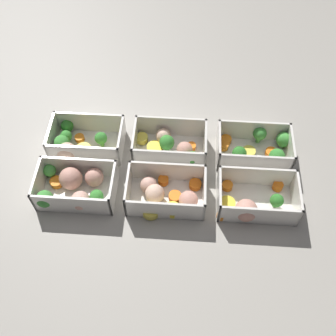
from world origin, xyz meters
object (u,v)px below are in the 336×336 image
Objects in this scene: container_near_left at (75,186)px; container_far_left at (81,143)px; container_near_center at (166,194)px; container_far_center at (171,145)px; container_near_right at (253,201)px; container_far_right at (257,148)px.

container_near_left is 0.99× the size of container_far_left.
container_near_center is 0.13m from container_far_center.
container_near_center and container_far_center have the same top height.
container_far_center is (0.21, 0.01, -0.00)m from container_far_left.
container_near_right is at bearing -18.12° from container_far_left.
container_near_center is (0.20, -0.00, -0.00)m from container_near_left.
container_near_center is at bearing -146.61° from container_far_right.
container_near_left is 0.43m from container_far_right.
container_far_left is (-0.01, 0.12, -0.00)m from container_near_left.
container_near_right is at bearing -1.58° from container_near_left.
container_far_center is at bearing 89.16° from container_near_center.
container_far_center is at bearing -179.40° from container_far_right.
container_far_right is (0.20, 0.00, 0.00)m from container_far_center.
container_far_center is at bearing 2.61° from container_far_left.
container_near_right is 1.00× the size of container_far_left.
container_near_left is 1.00× the size of container_far_center.
container_far_left is at bearing 149.59° from container_near_center.
container_far_right is at bearing 17.94° from container_near_left.
container_far_right is at bearing 82.81° from container_near_right.
container_near_left is 0.20m from container_near_center.
container_far_left and container_far_right have the same top height.
container_far_center is (0.00, 0.13, 0.00)m from container_near_center.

